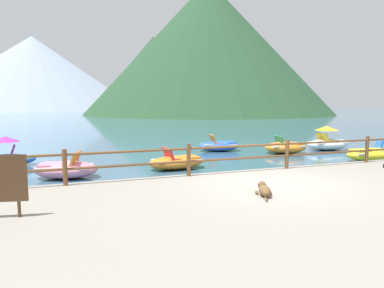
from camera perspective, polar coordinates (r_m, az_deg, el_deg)
ground_plane at (r=48.27m, az=-14.20°, el=3.58°), size 200.00×200.00×0.00m
promenade_dock at (r=8.02m, az=20.79°, el=-10.66°), size 28.00×8.00×0.40m
dock_railing at (r=10.88m, az=7.92°, el=-1.58°), size 23.92×0.12×0.95m
dog_resting at (r=8.37m, az=11.67°, el=-7.33°), size 0.53×1.01×0.26m
pedal_boat_0 at (r=18.44m, az=4.47°, el=-0.25°), size 2.40×1.51×0.87m
pedal_boat_1 at (r=17.03m, az=27.53°, el=-1.49°), size 2.70×1.66×0.91m
pedal_boat_2 at (r=13.47m, az=-2.51°, el=-2.92°), size 2.34×1.39×0.85m
pedal_boat_3 at (r=20.17m, az=21.27°, el=0.33°), size 2.49×1.42×1.28m
pedal_boat_4 at (r=18.19m, az=15.01°, el=-0.49°), size 2.33×1.78×0.90m
pedal_boat_5 at (r=12.56m, az=-19.93°, el=-3.86°), size 2.38×1.78×0.90m
pedal_boat_6 at (r=15.79m, az=-28.46°, el=-1.89°), size 2.55×1.40×1.21m
cliff_headland at (r=79.11m, az=1.19°, el=14.67°), size 53.41×53.41×28.45m
distant_peak at (r=122.90m, az=-24.42°, el=10.41°), size 66.25×66.25×23.06m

